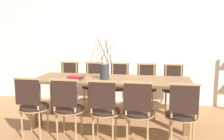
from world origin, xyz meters
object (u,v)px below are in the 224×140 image
object	(u,v)px
chair_near_center	(104,108)
chair_far_center	(119,84)
dining_table	(112,85)
book_stack	(76,77)
vase_centerpiece	(105,71)

from	to	relation	value
chair_near_center	chair_far_center	distance (m)	1.57
dining_table	book_stack	bearing A→B (deg)	-169.13
chair_far_center	dining_table	bearing A→B (deg)	89.95
dining_table	book_stack	size ratio (longest dim) A/B	9.55
vase_centerpiece	book_stack	bearing A→B (deg)	-173.05
chair_far_center	vase_centerpiece	distance (m)	0.95
chair_far_center	book_stack	distance (m)	1.13
vase_centerpiece	book_stack	xyz separation A→B (m)	(-0.49, -0.06, -0.12)
chair_near_center	book_stack	distance (m)	0.96
dining_table	chair_far_center	world-z (taller)	chair_far_center
chair_near_center	chair_far_center	size ratio (longest dim) A/B	1.00
chair_near_center	vase_centerpiece	xyz separation A→B (m)	(-0.14, 0.73, 0.41)
dining_table	chair_near_center	distance (m)	0.80
chair_far_center	chair_near_center	bearing A→B (deg)	90.83
book_stack	chair_far_center	bearing A→B (deg)	56.15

